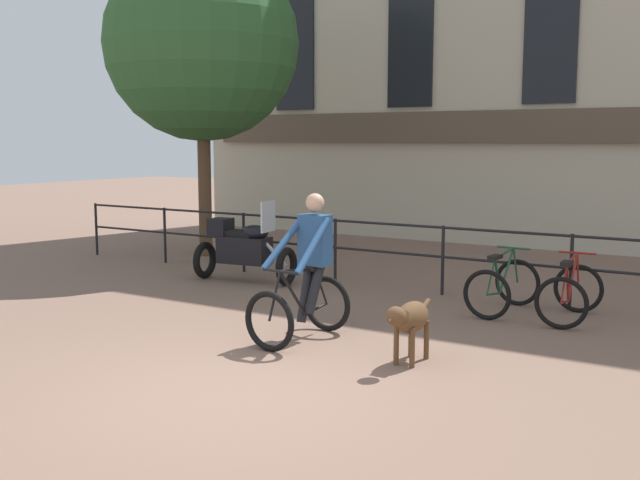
{
  "coord_description": "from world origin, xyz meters",
  "views": [
    {
      "loc": [
        4.27,
        -5.17,
        2.32
      ],
      "look_at": [
        -0.71,
        2.86,
        1.05
      ],
      "focal_mm": 42.0,
      "sensor_mm": 36.0,
      "label": 1
    }
  ],
  "objects_px": {
    "cyclist_with_bike": "(306,274)",
    "parked_bicycle_mid_left": "(570,293)",
    "parked_bicycle_near_lamp": "(503,286)",
    "parked_motorcycle": "(244,248)",
    "dog": "(410,319)"
  },
  "relations": [
    {
      "from": "parked_bicycle_near_lamp",
      "to": "dog",
      "type": "bearing_deg",
      "value": 92.64
    },
    {
      "from": "parked_motorcycle",
      "to": "parked_bicycle_mid_left",
      "type": "bearing_deg",
      "value": -96.03
    },
    {
      "from": "dog",
      "to": "parked_motorcycle",
      "type": "relative_size",
      "value": 0.57
    },
    {
      "from": "parked_motorcycle",
      "to": "cyclist_with_bike",
      "type": "bearing_deg",
      "value": -137.92
    },
    {
      "from": "dog",
      "to": "parked_bicycle_near_lamp",
      "type": "height_order",
      "value": "parked_bicycle_near_lamp"
    },
    {
      "from": "dog",
      "to": "parked_bicycle_mid_left",
      "type": "distance_m",
      "value": 2.95
    },
    {
      "from": "cyclist_with_bike",
      "to": "parked_bicycle_mid_left",
      "type": "distance_m",
      "value": 3.51
    },
    {
      "from": "cyclist_with_bike",
      "to": "parked_bicycle_near_lamp",
      "type": "height_order",
      "value": "cyclist_with_bike"
    },
    {
      "from": "parked_bicycle_near_lamp",
      "to": "parked_bicycle_mid_left",
      "type": "height_order",
      "value": "same"
    },
    {
      "from": "cyclist_with_bike",
      "to": "parked_bicycle_near_lamp",
      "type": "distance_m",
      "value": 2.97
    },
    {
      "from": "parked_motorcycle",
      "to": "parked_bicycle_mid_left",
      "type": "distance_m",
      "value": 5.22
    },
    {
      "from": "parked_bicycle_near_lamp",
      "to": "cyclist_with_bike",
      "type": "bearing_deg",
      "value": 62.81
    },
    {
      "from": "parked_motorcycle",
      "to": "parked_bicycle_near_lamp",
      "type": "relative_size",
      "value": 1.5
    },
    {
      "from": "parked_motorcycle",
      "to": "dog",
      "type": "bearing_deg",
      "value": -129.43
    },
    {
      "from": "parked_motorcycle",
      "to": "parked_bicycle_near_lamp",
      "type": "bearing_deg",
      "value": -95.84
    }
  ]
}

